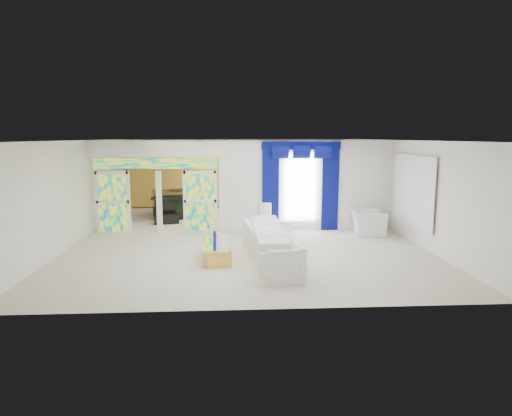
{
  "coord_description": "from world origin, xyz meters",
  "views": [
    {
      "loc": [
        -0.43,
        -13.68,
        3.11
      ],
      "look_at": [
        0.3,
        -1.2,
        1.1
      ],
      "focal_mm": 31.22,
      "sensor_mm": 36.0,
      "label": 1
    }
  ],
  "objects": [
    {
      "name": "wall_mirror",
      "position": [
        4.94,
        -1.0,
        1.55
      ],
      "size": [
        0.04,
        2.7,
        1.9
      ],
      "primitive_type": "cube",
      "color": "white",
      "rests_on": "ground"
    },
    {
      "name": "decanters",
      "position": [
        -0.78,
        -2.46,
        0.49
      ],
      "size": [
        0.19,
        0.73,
        0.27
      ],
      "color": "white",
      "rests_on": "coffee_table"
    },
    {
      "name": "blue_drape_right",
      "position": [
        2.9,
        0.87,
        1.4
      ],
      "size": [
        0.55,
        0.1,
        2.8
      ],
      "primitive_type": "cube",
      "color": "#030F40",
      "rests_on": "ground"
    },
    {
      "name": "blue_pelmet",
      "position": [
        1.9,
        0.87,
        2.82
      ],
      "size": [
        2.6,
        0.12,
        0.25
      ],
      "primitive_type": "cube",
      "color": "#030F40",
      "rests_on": "dividing_wall"
    },
    {
      "name": "gold_curtains",
      "position": [
        0.0,
        5.9,
        1.5
      ],
      "size": [
        9.7,
        0.12,
        2.9
      ],
      "primitive_type": "cube",
      "color": "#C7852F",
      "rests_on": "ground"
    },
    {
      "name": "table_lamp",
      "position": [
        0.73,
        0.68,
        0.66
      ],
      "size": [
        0.36,
        0.36,
        0.58
      ],
      "primitive_type": "cylinder",
      "color": "white",
      "rests_on": "console_table"
    },
    {
      "name": "chandelier",
      "position": [
        -2.3,
        3.4,
        2.65
      ],
      "size": [
        0.6,
        0.6,
        0.6
      ],
      "primitive_type": "sphere",
      "color": "gold",
      "rests_on": "ceiling"
    },
    {
      "name": "dividing_wall",
      "position": [
        2.15,
        1.0,
        1.5
      ],
      "size": [
        5.7,
        0.18,
        3.0
      ],
      "primitive_type": "cube",
      "color": "white",
      "rests_on": "ground"
    },
    {
      "name": "white_sofa",
      "position": [
        0.55,
        -2.77,
        0.37
      ],
      "size": [
        1.25,
        3.96,
        0.74
      ],
      "primitive_type": "cube",
      "rotation": [
        0.0,
        0.0,
        0.11
      ],
      "color": "white",
      "rests_on": "ground"
    },
    {
      "name": "floor",
      "position": [
        0.0,
        0.0,
        0.0
      ],
      "size": [
        12.0,
        12.0,
        0.0
      ],
      "primitive_type": "plane",
      "color": "#B7AF9E",
      "rests_on": "ground"
    },
    {
      "name": "piano_bench",
      "position": [
        -2.74,
        2.26,
        0.15
      ],
      "size": [
        0.93,
        0.52,
        0.29
      ],
      "primitive_type": "cube",
      "rotation": [
        0.0,
        0.0,
        0.21
      ],
      "color": "black",
      "rests_on": "ground"
    },
    {
      "name": "coffee_table",
      "position": [
        -0.8,
        -2.47,
        0.2
      ],
      "size": [
        0.8,
        1.87,
        0.4
      ],
      "primitive_type": "cube",
      "rotation": [
        0.0,
        0.0,
        0.11
      ],
      "color": "gold",
      "rests_on": "ground"
    },
    {
      "name": "grand_piano",
      "position": [
        -2.74,
        3.86,
        0.48
      ],
      "size": [
        1.81,
        2.16,
        0.96
      ],
      "primitive_type": "cube",
      "rotation": [
        0.0,
        0.0,
        0.21
      ],
      "color": "black",
      "rests_on": "ground"
    },
    {
      "name": "tv_console",
      "position": [
        -4.45,
        2.38,
        0.42
      ],
      "size": [
        0.59,
        0.54,
        0.84
      ],
      "primitive_type": "cube",
      "rotation": [
        0.0,
        0.0,
        -0.02
      ],
      "color": "tan",
      "rests_on": "ground"
    },
    {
      "name": "stained_panel_right",
      "position": [
        -1.42,
        1.0,
        1.0
      ],
      "size": [
        0.95,
        0.04,
        2.0
      ],
      "primitive_type": "cube",
      "color": "#994C3F",
      "rests_on": "ground"
    },
    {
      "name": "dividing_header",
      "position": [
        -2.85,
        1.0,
        2.73
      ],
      "size": [
        4.3,
        0.18,
        0.55
      ],
      "primitive_type": "cube",
      "color": "white",
      "rests_on": "dividing_wall"
    },
    {
      "name": "window_pane",
      "position": [
        1.9,
        0.9,
        1.45
      ],
      "size": [
        1.0,
        0.02,
        2.3
      ],
      "primitive_type": "cube",
      "color": "white",
      "rests_on": "dividing_wall"
    },
    {
      "name": "stained_panel_left",
      "position": [
        -4.28,
        1.0,
        1.0
      ],
      "size": [
        0.95,
        0.04,
        2.0
      ],
      "primitive_type": "cube",
      "color": "#994C3F",
      "rests_on": "ground"
    },
    {
      "name": "armchair",
      "position": [
        3.98,
        0.16,
        0.38
      ],
      "size": [
        1.16,
        1.29,
        0.76
      ],
      "primitive_type": "imported",
      "rotation": [
        0.0,
        0.0,
        1.45
      ],
      "color": "white",
      "rests_on": "ground"
    },
    {
      "name": "blue_drape_left",
      "position": [
        0.9,
        0.87,
        1.4
      ],
      "size": [
        0.55,
        0.1,
        2.8
      ],
      "primitive_type": "cube",
      "color": "#030F40",
      "rests_on": "ground"
    },
    {
      "name": "console_table",
      "position": [
        1.03,
        0.68,
        0.19
      ],
      "size": [
        1.15,
        0.48,
        0.37
      ],
      "primitive_type": "cube",
      "rotation": [
        0.0,
        0.0,
        -0.11
      ],
      "color": "white",
      "rests_on": "ground"
    },
    {
      "name": "stained_transom",
      "position": [
        -2.85,
        1.0,
        2.25
      ],
      "size": [
        4.0,
        0.05,
        0.35
      ],
      "primitive_type": "cube",
      "color": "#994C3F",
      "rests_on": "dividing_header"
    }
  ]
}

